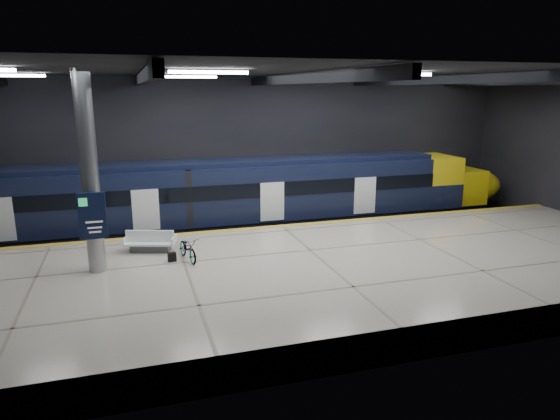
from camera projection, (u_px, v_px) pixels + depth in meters
name	position (u px, v px, depth m)	size (l,w,h in m)	color
ground	(302.00, 268.00, 21.09)	(30.00, 30.00, 0.00)	black
room_shell	(303.00, 131.00, 19.75)	(30.10, 16.10, 8.05)	black
platform	(324.00, 276.00, 18.64)	(30.00, 11.00, 1.10)	beige
safety_strip	(282.00, 226.00, 23.39)	(30.00, 0.40, 0.01)	gold
rails	(267.00, 231.00, 26.19)	(30.00, 1.52, 0.16)	gray
train	(242.00, 196.00, 25.35)	(29.40, 2.84, 3.79)	black
bench	(150.00, 244.00, 19.66)	(2.11, 1.36, 0.86)	#595B60
bicycle	(188.00, 248.00, 18.64)	(0.60, 1.72, 0.90)	#99999E
pannier_bag	(172.00, 257.00, 18.53)	(0.30, 0.18, 0.35)	black
info_column	(90.00, 177.00, 16.81)	(0.90, 0.78, 6.90)	#9EA0A5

